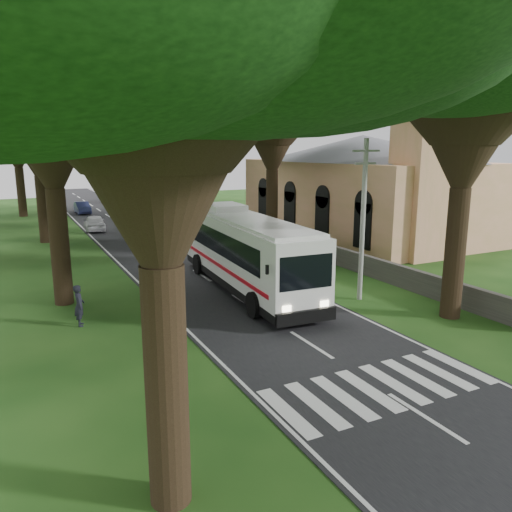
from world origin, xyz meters
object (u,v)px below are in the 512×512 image
distant_car_a (95,223)px  pole_far (150,176)px  church (363,179)px  coach_bus (245,251)px  pole_mid (212,188)px  pedestrian (79,305)px  distant_car_b (82,208)px  distant_car_c (110,198)px  pole_near (363,218)px

distant_car_a → pole_far: bearing=-120.1°
church → coach_bus: 20.39m
pole_mid → pedestrian: (-13.23, -17.66, -3.27)m
church → distant_car_a: size_ratio=5.51×
distant_car_b → church: bearing=-53.0°
pole_far → coach_bus: pole_far is taller
pole_mid → pedestrian: bearing=-126.8°
pole_far → pole_mid: bearing=-90.0°
distant_car_c → distant_car_b: bearing=79.7°
pole_mid → distant_car_c: size_ratio=1.85×
church → distant_car_a: 24.61m
pole_near → coach_bus: (-4.39, 4.26, -2.04)m
pole_mid → coach_bus: pole_mid is taller
pole_far → pedestrian: 40.04m
church → coach_bus: (-16.75, -11.29, -2.77)m
pole_near → pedestrian: bearing=169.9°
pole_mid → distant_car_b: 22.91m
church → pole_near: bearing=-128.5°
coach_bus → distant_car_c: (1.89, 48.06, -1.48)m
coach_bus → distant_car_b: bearing=98.8°
pole_near → distant_car_c: size_ratio=1.85×
distant_car_b → distant_car_c: size_ratio=0.95×
pole_far → coach_bus: size_ratio=0.59×
distant_car_b → pole_mid: bearing=-71.0°
coach_bus → distant_car_a: 24.07m
church → distant_car_b: size_ratio=5.80×
coach_bus → distant_car_c: bearing=91.4°
pole_mid → coach_bus: (-4.39, -15.74, -2.04)m
pole_near → distant_car_a: pole_near is taller
pole_near → distant_car_a: 29.40m
pole_mid → pedestrian: size_ratio=4.40×
pole_near → pedestrian: size_ratio=4.40×
pole_near → pole_mid: 20.00m
church → distant_car_b: (-20.11, 25.73, -4.20)m
church → distant_car_a: bearing=149.3°
pole_far → coach_bus: 36.07m
pole_far → distant_car_b: (-7.75, 1.28, -3.47)m
pole_near → distant_car_c: (-2.50, 52.32, -3.52)m
coach_bus → pedestrian: coach_bus is taller
coach_bus → pedestrian: 9.13m
distant_car_a → coach_bus: bearing=104.9°
pole_far → pedestrian: pole_far is taller
church → pedestrian: 29.07m
pedestrian → distant_car_b: bearing=-1.5°
pole_mid → distant_car_a: (-8.50, 7.93, -3.41)m
coach_bus → distant_car_c: 48.12m
coach_bus → pole_mid: bearing=78.1°
distant_car_a → pedestrian: 26.02m
pole_near → distant_car_b: bearing=100.6°
pedestrian → pole_mid: bearing=-30.4°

